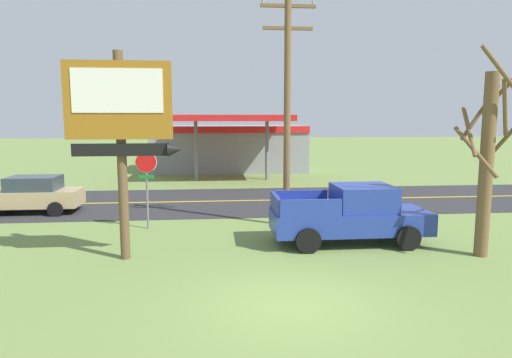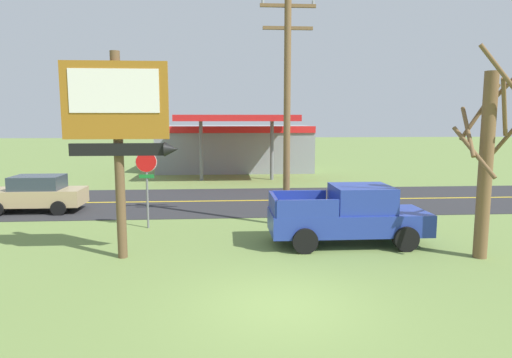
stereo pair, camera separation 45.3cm
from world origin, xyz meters
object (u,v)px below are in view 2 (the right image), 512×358
(bare_tree, at_px, (487,158))
(pickup_blue_parked_on_lawn, at_px, (350,215))
(utility_pole, at_px, (287,104))
(gas_station, at_px, (235,146))
(car_tan_near_lane, at_px, (36,194))
(stop_sign, at_px, (147,176))
(motel_sign, at_px, (119,120))

(bare_tree, height_order, pickup_blue_parked_on_lawn, bare_tree)
(utility_pole, height_order, gas_station, utility_pole)
(car_tan_near_lane, bearing_deg, bare_tree, -26.12)
(gas_station, distance_m, car_tan_near_lane, 18.20)
(stop_sign, distance_m, utility_pole, 5.98)
(utility_pole, bearing_deg, motel_sign, -144.45)
(gas_station, bearing_deg, stop_sign, -101.30)
(gas_station, bearing_deg, car_tan_near_lane, -120.78)
(bare_tree, bearing_deg, motel_sign, 176.54)
(gas_station, bearing_deg, bare_tree, -73.81)
(utility_pole, xyz_separation_m, bare_tree, (5.28, -4.53, -1.70))
(pickup_blue_parked_on_lawn, bearing_deg, utility_pole, 122.63)
(bare_tree, relative_size, gas_station, 0.52)
(utility_pole, xyz_separation_m, car_tan_near_lane, (-10.83, 3.38, -3.89))
(stop_sign, relative_size, pickup_blue_parked_on_lawn, 0.57)
(gas_station, relative_size, pickup_blue_parked_on_lawn, 2.31)
(motel_sign, distance_m, utility_pole, 6.70)
(pickup_blue_parked_on_lawn, height_order, car_tan_near_lane, pickup_blue_parked_on_lawn)
(motel_sign, relative_size, bare_tree, 0.98)
(stop_sign, bearing_deg, gas_station, 78.70)
(stop_sign, distance_m, bare_tree, 11.57)
(stop_sign, xyz_separation_m, bare_tree, (10.62, -4.48, 1.00))
(gas_station, xyz_separation_m, pickup_blue_parked_on_lawn, (3.29, -21.72, -0.98))
(motel_sign, bearing_deg, bare_tree, -3.46)
(gas_station, height_order, pickup_blue_parked_on_lawn, gas_station)
(bare_tree, height_order, gas_station, bare_tree)
(motel_sign, distance_m, stop_sign, 4.37)
(stop_sign, relative_size, utility_pole, 0.34)
(motel_sign, relative_size, gas_station, 0.51)
(car_tan_near_lane, bearing_deg, motel_sign, -53.31)
(bare_tree, bearing_deg, utility_pole, 139.40)
(stop_sign, height_order, car_tan_near_lane, stop_sign)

